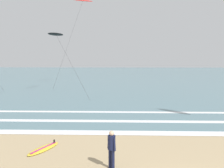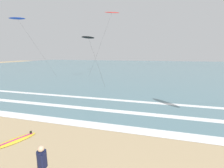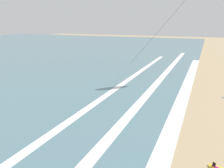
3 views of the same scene
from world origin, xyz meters
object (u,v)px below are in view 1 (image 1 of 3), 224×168
object	(u,v)px
kite_black_low_near	(56,35)
kite_red_mid_center	(83,1)
surfboard_foreground_flat	(44,149)
surfer_background_far	(112,146)

from	to	relation	value
kite_black_low_near	kite_red_mid_center	bearing A→B (deg)	71.71
surfboard_foreground_flat	kite_black_low_near	size ratio (longest dim) A/B	0.27
surfboard_foreground_flat	kite_red_mid_center	xyz separation A→B (m)	(-1.95, 27.68, 12.97)
surfer_background_far	surfboard_foreground_flat	distance (m)	4.10
kite_black_low_near	surfboard_foreground_flat	bearing A→B (deg)	-77.90
surfboard_foreground_flat	kite_red_mid_center	world-z (taller)	kite_red_mid_center
surfboard_foreground_flat	kite_black_low_near	xyz separation A→B (m)	(-4.36, 20.37, 7.30)
kite_red_mid_center	surfboard_foreground_flat	bearing A→B (deg)	-85.98
surfer_background_far	kite_red_mid_center	bearing A→B (deg)	100.28
surfer_background_far	surfboard_foreground_flat	bearing A→B (deg)	149.46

